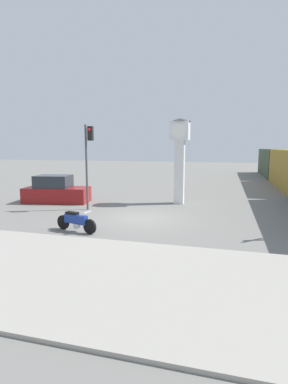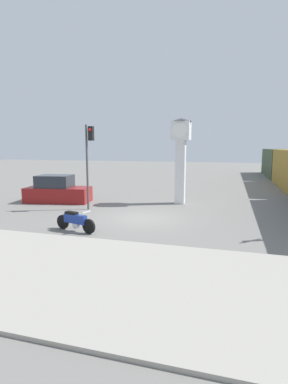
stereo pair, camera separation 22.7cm
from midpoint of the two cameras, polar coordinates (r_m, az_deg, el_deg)
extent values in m
plane|color=slate|center=(15.52, -0.05, -5.04)|extent=(120.00, 120.00, 0.00)
cube|color=#9E998E|center=(9.24, -12.83, -14.57)|extent=(36.00, 6.00, 0.10)
cylinder|color=black|center=(12.95, -9.97, -6.47)|extent=(0.64, 0.26, 0.64)
cylinder|color=black|center=(13.97, -14.75, -5.52)|extent=(0.64, 0.26, 0.64)
cube|color=navy|center=(13.39, -12.48, -5.02)|extent=(1.19, 0.52, 0.38)
cube|color=black|center=(13.48, -13.18, -3.89)|extent=(0.64, 0.39, 0.11)
cylinder|color=silver|center=(13.42, -12.28, -6.15)|extent=(0.34, 0.28, 0.30)
cube|color=silver|center=(12.88, -10.43, -3.75)|extent=(0.18, 0.47, 0.04)
cube|color=white|center=(19.45, 7.27, 3.76)|extent=(0.61, 0.61, 4.09)
cube|color=white|center=(19.41, 7.42, 11.49)|extent=(1.15, 1.15, 1.15)
cylinder|color=white|center=(18.83, 7.14, 11.59)|extent=(0.92, 0.02, 0.92)
cone|color=#333338|center=(19.46, 7.46, 13.47)|extent=(1.38, 1.38, 0.20)
cube|color=#425138|center=(41.43, 24.30, 5.11)|extent=(2.80, 11.23, 3.40)
cylinder|color=#47474C|center=(17.68, -10.40, 4.55)|extent=(0.12, 0.12, 4.91)
cube|color=black|center=(17.53, -9.68, 10.93)|extent=(0.28, 0.24, 0.80)
sphere|color=red|center=(17.40, -9.92, 11.61)|extent=(0.16, 0.16, 0.16)
cube|color=maroon|center=(20.78, -15.72, -0.48)|extent=(4.44, 2.46, 1.00)
cube|color=#262B33|center=(20.74, -16.33, 1.99)|extent=(2.44, 1.99, 0.80)
camera|label=1|loc=(0.11, -89.58, 0.06)|focal=28.00mm
camera|label=2|loc=(0.11, 90.42, -0.06)|focal=28.00mm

